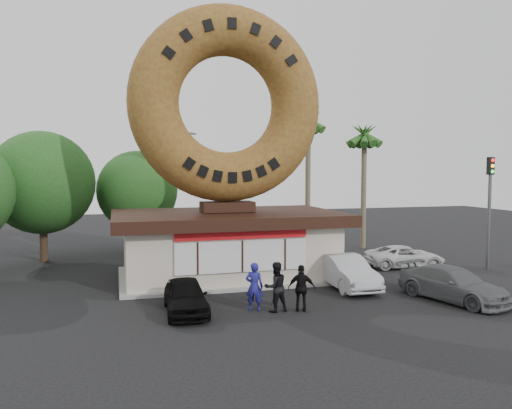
{
  "coord_description": "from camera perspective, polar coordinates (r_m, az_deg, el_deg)",
  "views": [
    {
      "loc": [
        -5.35,
        -18.35,
        5.4
      ],
      "look_at": [
        0.94,
        4.0,
        3.77
      ],
      "focal_mm": 35.0,
      "sensor_mm": 36.0,
      "label": 1
    }
  ],
  "objects": [
    {
      "name": "ground",
      "position": [
        19.87,
        0.53,
        -11.76
      ],
      "size": [
        90.0,
        90.0,
        0.0
      ],
      "primitive_type": "plane",
      "color": "black",
      "rests_on": "ground"
    },
    {
      "name": "donut_shop",
      "position": [
        25.18,
        -3.29,
        -4.3
      ],
      "size": [
        11.2,
        7.2,
        3.8
      ],
      "color": "beige",
      "rests_on": "ground"
    },
    {
      "name": "giant_donut",
      "position": [
        25.14,
        -3.36,
        11.35
      ],
      "size": [
        9.63,
        2.45,
        9.63
      ],
      "primitive_type": "torus",
      "rotation": [
        1.57,
        0.0,
        0.0
      ],
      "color": "olive",
      "rests_on": "donut_shop"
    },
    {
      "name": "tree_west",
      "position": [
        31.64,
        -23.26,
        2.31
      ],
      "size": [
        6.0,
        6.0,
        7.65
      ],
      "color": "#473321",
      "rests_on": "ground"
    },
    {
      "name": "tree_mid",
      "position": [
        33.41,
        -13.39,
        1.53
      ],
      "size": [
        5.2,
        5.2,
        6.63
      ],
      "color": "#473321",
      "rests_on": "ground"
    },
    {
      "name": "palm_near",
      "position": [
        34.94,
        6.0,
        8.93
      ],
      "size": [
        2.6,
        2.6,
        9.75
      ],
      "color": "#726651",
      "rests_on": "ground"
    },
    {
      "name": "palm_far",
      "position": [
        34.98,
        12.29,
        7.33
      ],
      "size": [
        2.6,
        2.6,
        8.75
      ],
      "color": "#726651",
      "rests_on": "ground"
    },
    {
      "name": "street_lamp",
      "position": [
        34.54,
        -9.91,
        2.42
      ],
      "size": [
        2.11,
        0.2,
        8.0
      ],
      "color": "#59595E",
      "rests_on": "ground"
    },
    {
      "name": "traffic_signal",
      "position": [
        29.6,
        25.15,
        0.66
      ],
      "size": [
        0.3,
        0.38,
        6.07
      ],
      "color": "#59595E",
      "rests_on": "ground"
    },
    {
      "name": "person_left",
      "position": [
        19.32,
        -0.19,
        -9.36
      ],
      "size": [
        0.8,
        0.69,
        1.86
      ],
      "primitive_type": "imported",
      "rotation": [
        0.0,
        0.0,
        2.72
      ],
      "color": "navy",
      "rests_on": "ground"
    },
    {
      "name": "person_center",
      "position": [
        19.18,
        2.26,
        -9.39
      ],
      "size": [
        1.02,
        0.85,
        1.91
      ],
      "primitive_type": "imported",
      "rotation": [
        0.0,
        0.0,
        3.28
      ],
      "color": "black",
      "rests_on": "ground"
    },
    {
      "name": "person_right",
      "position": [
        19.27,
        5.23,
        -9.52
      ],
      "size": [
        1.14,
        0.76,
        1.79
      ],
      "primitive_type": "imported",
      "rotation": [
        0.0,
        0.0,
        2.8
      ],
      "color": "black",
      "rests_on": "ground"
    },
    {
      "name": "car_black",
      "position": [
        19.27,
        -8.04,
        -10.31
      ],
      "size": [
        1.67,
        3.85,
        1.29
      ],
      "primitive_type": "imported",
      "rotation": [
        0.0,
        0.0,
        -0.04
      ],
      "color": "black",
      "rests_on": "ground"
    },
    {
      "name": "car_silver",
      "position": [
        23.36,
        10.23,
        -7.56
      ],
      "size": [
        1.63,
        4.51,
        1.48
      ],
      "primitive_type": "imported",
      "rotation": [
        0.0,
        0.0,
        -0.01
      ],
      "color": "#ACADB1",
      "rests_on": "ground"
    },
    {
      "name": "car_grey",
      "position": [
        22.34,
        21.6,
        -8.46
      ],
      "size": [
        3.24,
        5.09,
        1.37
      ],
      "primitive_type": "imported",
      "rotation": [
        0.0,
        0.0,
        0.3
      ],
      "color": "slate",
      "rests_on": "ground"
    },
    {
      "name": "car_white",
      "position": [
        28.94,
        16.66,
        -5.71
      ],
      "size": [
        4.54,
        2.55,
        1.2
      ],
      "primitive_type": "imported",
      "rotation": [
        0.0,
        0.0,
        1.44
      ],
      "color": "silver",
      "rests_on": "ground"
    }
  ]
}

